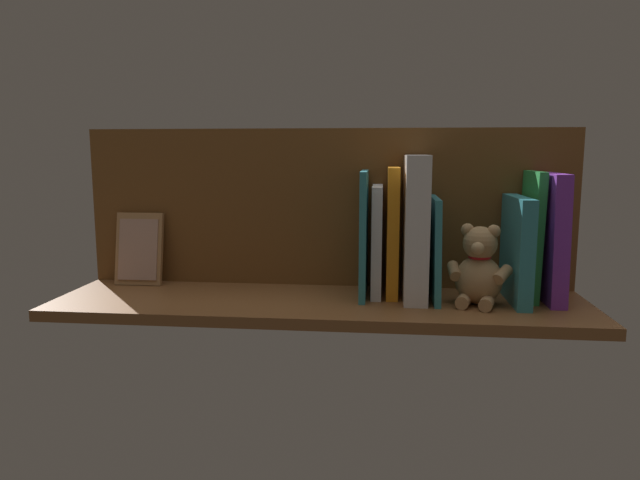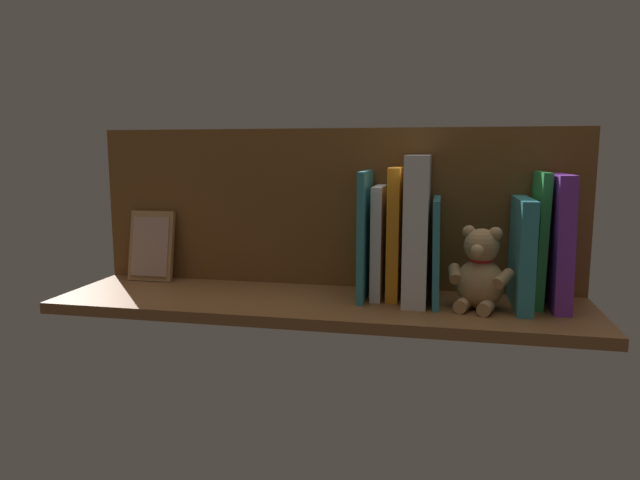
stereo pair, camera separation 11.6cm
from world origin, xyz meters
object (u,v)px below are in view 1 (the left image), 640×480
dictionary_thick_white (415,228)px  picture_frame_leaning (139,249)px  teddy_bear (479,269)px  book_0 (550,238)px

dictionary_thick_white → picture_frame_leaning: dictionary_thick_white is taller
teddy_bear → dictionary_thick_white: (12.30, -4.05, 7.59)cm
picture_frame_leaning → dictionary_thick_white: bearing=174.4°
book_0 → teddy_bear: size_ratio=1.61×
dictionary_thick_white → picture_frame_leaning: bearing=-5.6°
book_0 → picture_frame_leaning: size_ratio=1.57×
teddy_bear → picture_frame_leaning: 74.53cm
book_0 → picture_frame_leaning: 88.68cm
teddy_bear → dictionary_thick_white: 15.01cm
book_0 → teddy_bear: (14.56, 4.78, -5.82)cm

